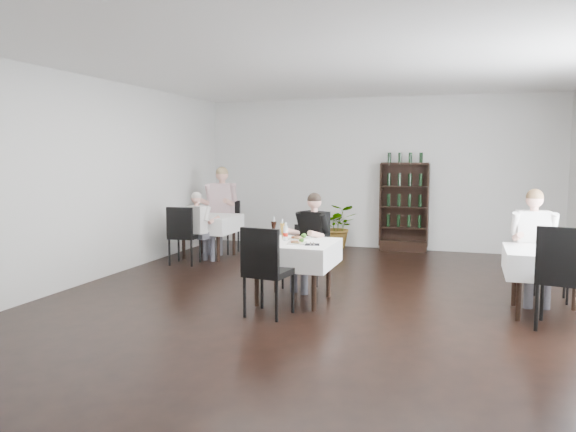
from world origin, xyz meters
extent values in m
plane|color=black|center=(0.00, 0.00, 0.00)|extent=(9.00, 9.00, 0.00)
plane|color=white|center=(0.00, 0.00, 3.00)|extent=(9.00, 9.00, 0.00)
plane|color=silver|center=(0.00, 4.50, 1.50)|extent=(7.00, 0.00, 7.00)
plane|color=silver|center=(0.00, -4.50, 1.50)|extent=(7.00, 0.00, 7.00)
plane|color=silver|center=(-3.50, 0.00, 1.50)|extent=(0.00, 9.00, 9.00)
cube|color=black|center=(0.60, 4.32, 0.10)|extent=(0.90, 0.28, 0.20)
cylinder|color=black|center=(-0.67, -0.36, 0.35)|extent=(0.06, 0.06, 0.71)
cylinder|color=black|center=(-0.67, 0.36, 0.35)|extent=(0.06, 0.06, 0.71)
cylinder|color=black|center=(0.07, -0.36, 0.35)|extent=(0.06, 0.06, 0.71)
cylinder|color=black|center=(0.07, 0.36, 0.35)|extent=(0.06, 0.06, 0.71)
cube|color=black|center=(-0.30, 0.00, 0.73)|extent=(0.85, 0.85, 0.04)
cube|color=white|center=(-0.30, 0.00, 0.62)|extent=(1.03, 1.03, 0.30)
cylinder|color=black|center=(-3.04, 2.16, 0.35)|extent=(0.06, 0.06, 0.71)
cylinder|color=black|center=(-3.04, 2.84, 0.35)|extent=(0.06, 0.06, 0.71)
cylinder|color=black|center=(-2.36, 2.16, 0.35)|extent=(0.06, 0.06, 0.71)
cylinder|color=black|center=(-2.36, 2.84, 0.35)|extent=(0.06, 0.06, 0.71)
cube|color=black|center=(-2.70, 2.50, 0.73)|extent=(0.80, 0.80, 0.04)
cube|color=white|center=(-2.70, 2.50, 0.62)|extent=(0.98, 0.98, 0.30)
cylinder|color=black|center=(2.36, -0.04, 0.35)|extent=(0.06, 0.06, 0.71)
cylinder|color=black|center=(2.36, 0.64, 0.35)|extent=(0.06, 0.06, 0.71)
cylinder|color=black|center=(3.04, 0.64, 0.35)|extent=(0.06, 0.06, 0.71)
cube|color=black|center=(2.70, 0.30, 0.73)|extent=(0.80, 0.80, 0.04)
cube|color=white|center=(2.70, 0.30, 0.62)|extent=(0.98, 0.98, 0.30)
imported|color=#26561D|center=(-0.69, 4.20, 0.45)|extent=(0.86, 0.76, 0.90)
cylinder|color=black|center=(-0.65, 0.60, 0.20)|extent=(0.03, 0.03, 0.40)
cylinder|color=black|center=(-0.55, 0.93, 0.20)|extent=(0.03, 0.03, 0.40)
cylinder|color=black|center=(-0.32, 0.50, 0.20)|extent=(0.03, 0.03, 0.40)
cylinder|color=black|center=(-0.22, 0.83, 0.20)|extent=(0.03, 0.03, 0.40)
cube|color=black|center=(-0.44, 0.72, 0.42)|extent=(0.49, 0.49, 0.06)
cube|color=black|center=(-0.39, 0.89, 0.66)|extent=(0.39, 0.15, 0.43)
cylinder|color=black|center=(-0.16, -0.50, 0.24)|extent=(0.04, 0.04, 0.48)
cylinder|color=black|center=(-0.22, -0.91, 0.24)|extent=(0.04, 0.04, 0.48)
cylinder|color=black|center=(-0.57, -0.44, 0.24)|extent=(0.04, 0.04, 0.48)
cylinder|color=black|center=(-0.63, -0.85, 0.24)|extent=(0.04, 0.04, 0.48)
cube|color=black|center=(-0.39, -0.68, 0.51)|extent=(0.54, 0.54, 0.07)
cube|color=black|center=(-0.42, -0.89, 0.79)|extent=(0.48, 0.12, 0.52)
cylinder|color=black|center=(-2.87, 2.87, 0.23)|extent=(0.04, 0.04, 0.45)
cylinder|color=black|center=(-2.82, 3.26, 0.23)|extent=(0.04, 0.04, 0.45)
cylinder|color=black|center=(-2.48, 2.83, 0.23)|extent=(0.04, 0.04, 0.45)
cylinder|color=black|center=(-2.43, 3.22, 0.23)|extent=(0.04, 0.04, 0.45)
cube|color=black|center=(-2.65, 3.05, 0.48)|extent=(0.50, 0.50, 0.07)
cube|color=black|center=(-2.62, 3.25, 0.75)|extent=(0.45, 0.10, 0.49)
cylinder|color=black|center=(-2.64, 2.01, 0.23)|extent=(0.04, 0.04, 0.45)
cylinder|color=black|center=(-2.60, 1.61, 0.23)|extent=(0.04, 0.04, 0.45)
cylinder|color=black|center=(-3.03, 1.97, 0.23)|extent=(0.04, 0.04, 0.45)
cylinder|color=black|center=(-2.99, 1.57, 0.23)|extent=(0.04, 0.04, 0.45)
cube|color=black|center=(-2.82, 1.79, 0.48)|extent=(0.50, 0.50, 0.07)
cube|color=black|center=(-2.79, 1.58, 0.75)|extent=(0.46, 0.10, 0.49)
cylinder|color=black|center=(2.65, 0.89, 0.20)|extent=(0.03, 0.03, 0.40)
cylinder|color=black|center=(2.66, 1.24, 0.20)|extent=(0.03, 0.03, 0.40)
cylinder|color=black|center=(3.00, 0.88, 0.20)|extent=(0.03, 0.03, 0.40)
cylinder|color=black|center=(3.01, 1.23, 0.20)|extent=(0.03, 0.03, 0.40)
cube|color=black|center=(2.83, 1.06, 0.43)|extent=(0.42, 0.42, 0.06)
cube|color=black|center=(2.84, 1.24, 0.67)|extent=(0.40, 0.06, 0.44)
cylinder|color=black|center=(2.61, 0.06, 0.26)|extent=(0.04, 0.04, 0.51)
cylinder|color=black|center=(2.51, -0.38, 0.26)|extent=(0.04, 0.04, 0.51)
cube|color=black|center=(2.78, -0.21, 0.55)|extent=(0.62, 0.62, 0.08)
cube|color=black|center=(2.73, -0.44, 0.85)|extent=(0.51, 0.17, 0.56)
cube|color=#414149|center=(-0.38, 0.62, 0.52)|extent=(0.27, 0.41, 0.13)
cylinder|color=#414149|center=(-0.45, 0.46, 0.23)|extent=(0.10, 0.10, 0.46)
cube|color=#414149|center=(-0.21, 0.54, 0.52)|extent=(0.27, 0.41, 0.13)
cylinder|color=#414149|center=(-0.27, 0.39, 0.23)|extent=(0.10, 0.10, 0.46)
cube|color=black|center=(-0.22, 0.74, 0.83)|extent=(0.42, 0.34, 0.51)
cylinder|color=tan|center=(-0.52, 0.59, 0.81)|extent=(0.18, 0.30, 0.14)
cylinder|color=tan|center=(-0.13, 0.42, 0.81)|extent=(0.18, 0.30, 0.14)
sphere|color=tan|center=(-0.23, 0.72, 1.22)|extent=(0.20, 0.20, 0.20)
sphere|color=black|center=(-0.23, 0.72, 1.25)|extent=(0.20, 0.20, 0.20)
cube|color=#414149|center=(-2.84, 2.95, 0.64)|extent=(0.16, 0.48, 0.16)
cylinder|color=#414149|center=(-2.84, 2.75, 0.28)|extent=(0.13, 0.13, 0.56)
cube|color=#414149|center=(-2.61, 2.95, 0.64)|extent=(0.16, 0.48, 0.16)
cylinder|color=#414149|center=(-2.61, 2.74, 0.28)|extent=(0.13, 0.13, 0.56)
cube|color=#C8A5A9|center=(-2.72, 3.17, 1.01)|extent=(0.46, 0.25, 0.63)
cylinder|color=tan|center=(-2.99, 2.86, 0.99)|extent=(0.09, 0.35, 0.18)
cylinder|color=tan|center=(-2.46, 2.86, 0.99)|extent=(0.09, 0.35, 0.18)
sphere|color=tan|center=(-2.72, 3.14, 1.49)|extent=(0.24, 0.24, 0.24)
sphere|color=olive|center=(-2.72, 3.14, 1.52)|extent=(0.24, 0.24, 0.24)
cube|color=#414149|center=(-2.51, 2.02, 0.48)|extent=(0.21, 0.38, 0.12)
cylinder|color=#414149|center=(-2.48, 2.17, 0.21)|extent=(0.09, 0.09, 0.42)
cube|color=#414149|center=(-2.68, 2.06, 0.48)|extent=(0.21, 0.38, 0.12)
cylinder|color=#414149|center=(-2.64, 2.21, 0.21)|extent=(0.09, 0.09, 0.42)
cube|color=silver|center=(-2.64, 1.88, 0.76)|extent=(0.38, 0.27, 0.47)
cylinder|color=tan|center=(-2.39, 2.06, 0.75)|extent=(0.13, 0.28, 0.13)
cylinder|color=tan|center=(-2.77, 2.16, 0.75)|extent=(0.13, 0.28, 0.13)
sphere|color=tan|center=(-2.63, 1.90, 1.13)|extent=(0.18, 0.18, 0.18)
sphere|color=beige|center=(-2.63, 1.90, 1.15)|extent=(0.18, 0.18, 0.18)
cube|color=#414149|center=(2.50, 0.74, 0.56)|extent=(0.19, 0.43, 0.14)
cylinder|color=#414149|center=(2.52, 0.56, 0.24)|extent=(0.11, 0.11, 0.49)
cube|color=#414149|center=(2.70, 0.77, 0.56)|extent=(0.19, 0.43, 0.14)
cylinder|color=#414149|center=(2.72, 0.59, 0.24)|extent=(0.11, 0.11, 0.49)
cube|color=silver|center=(2.57, 0.94, 0.89)|extent=(0.42, 0.27, 0.55)
cylinder|color=tan|center=(2.38, 0.65, 0.87)|extent=(0.12, 0.32, 0.15)
cylinder|color=tan|center=(2.83, 0.70, 0.87)|extent=(0.12, 0.32, 0.15)
sphere|color=tan|center=(2.58, 0.92, 1.31)|extent=(0.21, 0.21, 0.21)
sphere|color=brown|center=(2.58, 0.92, 1.34)|extent=(0.21, 0.21, 0.21)
cube|color=white|center=(-0.30, 0.19, 0.78)|extent=(0.31, 0.31, 0.02)
cube|color=#582C19|center=(-0.33, 0.17, 0.80)|extent=(0.10, 0.08, 0.02)
sphere|color=#346D1D|center=(-0.23, 0.24, 0.82)|extent=(0.06, 0.06, 0.06)
cube|color=brown|center=(-0.28, 0.13, 0.80)|extent=(0.12, 0.11, 0.02)
cube|color=white|center=(-0.22, -0.15, 0.78)|extent=(0.26, 0.26, 0.02)
cube|color=#582C19|center=(-0.24, -0.16, 0.80)|extent=(0.11, 0.10, 0.02)
sphere|color=#346D1D|center=(-0.16, -0.11, 0.81)|extent=(0.05, 0.05, 0.05)
cube|color=brown|center=(-0.20, -0.20, 0.79)|extent=(0.09, 0.08, 0.02)
cone|color=black|center=(-0.57, -0.01, 0.89)|extent=(0.07, 0.07, 0.25)
cylinder|color=silver|center=(-0.57, -0.01, 1.05)|extent=(0.02, 0.02, 0.06)
cone|color=#BB8730|center=(-0.47, 0.05, 0.88)|extent=(0.07, 0.07, 0.22)
cylinder|color=silver|center=(-0.47, 0.05, 1.02)|extent=(0.02, 0.02, 0.06)
cylinder|color=silver|center=(-0.43, 0.04, 0.86)|extent=(0.06, 0.06, 0.19)
cylinder|color=red|center=(-0.43, 0.04, 0.85)|extent=(0.06, 0.06, 0.05)
cylinder|color=silver|center=(-0.43, 0.04, 0.98)|extent=(0.02, 0.02, 0.05)
cube|color=black|center=(-0.02, -0.16, 0.77)|extent=(0.21, 0.18, 0.01)
cylinder|color=silver|center=(-0.04, -0.16, 0.78)|extent=(0.06, 0.20, 0.01)
cylinder|color=silver|center=(0.00, -0.16, 0.78)|extent=(0.07, 0.19, 0.01)
cylinder|color=black|center=(2.84, 0.38, 0.82)|extent=(0.05, 0.05, 0.09)
camera|label=1|loc=(1.79, -6.70, 1.86)|focal=35.00mm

